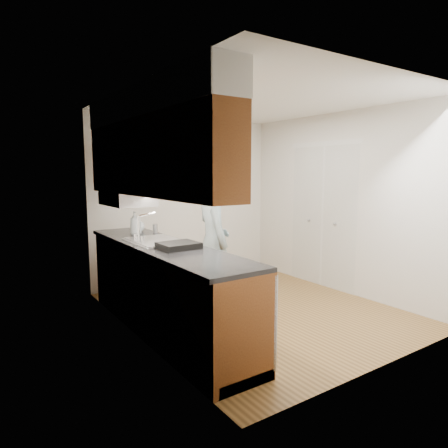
# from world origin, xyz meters

# --- Properties ---
(floor) EXTENTS (3.50, 3.50, 0.00)m
(floor) POSITION_xyz_m (0.00, 0.00, 0.00)
(floor) COLOR olive
(floor) RESTS_ON ground
(ceiling) EXTENTS (3.50, 3.50, 0.00)m
(ceiling) POSITION_xyz_m (0.00, 0.00, 2.50)
(ceiling) COLOR white
(ceiling) RESTS_ON wall_left
(wall_left) EXTENTS (0.02, 3.50, 2.50)m
(wall_left) POSITION_xyz_m (-1.50, 0.00, 1.25)
(wall_left) COLOR silver
(wall_left) RESTS_ON floor
(wall_right) EXTENTS (0.02, 3.50, 2.50)m
(wall_right) POSITION_xyz_m (1.50, 0.00, 1.25)
(wall_right) COLOR silver
(wall_right) RESTS_ON floor
(wall_back) EXTENTS (3.00, 0.02, 2.50)m
(wall_back) POSITION_xyz_m (0.00, 1.75, 1.25)
(wall_back) COLOR silver
(wall_back) RESTS_ON floor
(counter) EXTENTS (0.64, 2.80, 1.30)m
(counter) POSITION_xyz_m (-1.20, -0.00, 0.49)
(counter) COLOR brown
(counter) RESTS_ON floor
(upper_cabinets) EXTENTS (0.47, 2.80, 1.21)m
(upper_cabinets) POSITION_xyz_m (-1.33, 0.05, 1.95)
(upper_cabinets) COLOR brown
(upper_cabinets) RESTS_ON wall_left
(closet_door) EXTENTS (0.02, 1.22, 2.05)m
(closet_door) POSITION_xyz_m (1.49, 0.30, 1.02)
(closet_door) COLOR white
(closet_door) RESTS_ON wall_right
(floor_mat) EXTENTS (0.63, 0.98, 0.02)m
(floor_mat) POSITION_xyz_m (-0.46, 0.23, 0.01)
(floor_mat) COLOR #5B5B5D
(floor_mat) RESTS_ON floor
(person) EXTENTS (0.58, 0.75, 1.89)m
(person) POSITION_xyz_m (-0.46, 0.23, 0.96)
(person) COLOR #879EA5
(person) RESTS_ON floor_mat
(soap_bottle_a) EXTENTS (0.11, 0.11, 0.28)m
(soap_bottle_a) POSITION_xyz_m (-1.21, 0.79, 1.08)
(soap_bottle_a) COLOR silver
(soap_bottle_a) RESTS_ON counter
(soap_bottle_b) EXTENTS (0.11, 0.11, 0.19)m
(soap_bottle_b) POSITION_xyz_m (-1.13, 0.89, 1.04)
(soap_bottle_b) COLOR silver
(soap_bottle_b) RESTS_ON counter
(soap_bottle_c) EXTENTS (0.20, 0.20, 0.19)m
(soap_bottle_c) POSITION_xyz_m (-1.08, 0.99, 1.03)
(soap_bottle_c) COLOR silver
(soap_bottle_c) RESTS_ON counter
(steel_can) EXTENTS (0.08, 0.08, 0.11)m
(steel_can) POSITION_xyz_m (-0.96, 0.77, 0.99)
(steel_can) COLOR #A5A5AA
(steel_can) RESTS_ON counter
(dish_rack) EXTENTS (0.38, 0.32, 0.06)m
(dish_rack) POSITION_xyz_m (-1.18, -0.27, 0.97)
(dish_rack) COLOR black
(dish_rack) RESTS_ON counter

